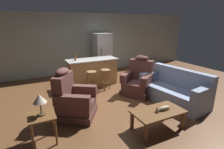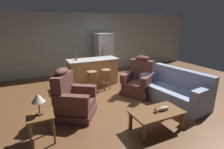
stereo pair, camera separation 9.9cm
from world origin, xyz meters
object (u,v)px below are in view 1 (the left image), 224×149
couch (174,90)px  fish_figurine (163,108)px  bar_stool_right (106,76)px  coffee_table (158,113)px  recliner_near_lamp (73,100)px  bottle_tall_green (75,58)px  bar_stool_left (92,78)px  recliner_near_island (138,81)px  table_lamp (40,100)px  end_table (42,120)px  refrigerator (102,54)px  kitchen_island (92,72)px

couch → fish_figurine: bearing=27.3°
couch → bar_stool_right: couch is taller
coffee_table → recliner_near_lamp: (-1.46, 1.33, 0.06)m
bar_stool_right → recliner_near_lamp: bearing=-137.7°
bar_stool_right → coffee_table: bearing=-90.0°
bottle_tall_green → bar_stool_left: bearing=-61.4°
recliner_near_island → table_lamp: bearing=-12.7°
fish_figurine → recliner_near_lamp: recliner_near_lamp is taller
coffee_table → bar_stool_left: size_ratio=1.62×
couch → end_table: size_ratio=3.58×
coffee_table → refrigerator: bearing=81.4°
fish_figurine → kitchen_island: kitchen_island is taller
refrigerator → bar_stool_right: bearing=-110.4°
end_table → bottle_tall_green: bottle_tall_green is taller
couch → refrigerator: (-0.65, 3.64, 0.54)m
coffee_table → kitchen_island: bearing=94.2°
recliner_near_lamp → recliner_near_island: same height
coffee_table → recliner_near_island: 1.98m
bottle_tall_green → end_table: bearing=-117.5°
kitchen_island → bar_stool_right: kitchen_island is taller
bar_stool_left → bottle_tall_green: size_ratio=2.65×
couch → end_table: (-3.56, -0.21, 0.12)m
coffee_table → bottle_tall_green: size_ratio=4.29×
bar_stool_left → end_table: bearing=-130.4°
end_table → refrigerator: 4.85m
recliner_near_lamp → bar_stool_left: recliner_near_lamp is taller
bar_stool_left → refrigerator: bearing=57.1°
recliner_near_lamp → recliner_near_island: (2.22, 0.50, 0.00)m
couch → recliner_near_lamp: 2.84m
coffee_table → kitchen_island: 3.30m
refrigerator → recliner_near_island: bearing=-88.2°
recliner_near_island → table_lamp: (-2.98, -1.18, 0.45)m
bar_stool_left → bar_stool_right: same height
table_lamp → end_table: bearing=-107.4°
fish_figurine → recliner_near_lamp: (-1.57, 1.36, -0.04)m
fish_figurine → recliner_near_lamp: size_ratio=0.28×
refrigerator → bar_stool_left: bearing=-122.9°
table_lamp → recliner_near_lamp: bearing=41.9°
couch → bar_stool_left: couch is taller
coffee_table → bottle_tall_green: (-0.84, 3.29, 0.68)m
kitchen_island → bottle_tall_green: bottle_tall_green is taller
recliner_near_lamp → bar_stool_left: bearing=87.6°
recliner_near_island → bar_stool_left: size_ratio=1.76×
recliner_near_island → couch: bearing=86.0°
fish_figurine → kitchen_island: bearing=96.1°
couch → recliner_near_island: bearing=-68.1°
bar_stool_right → bottle_tall_green: bottle_tall_green is taller
fish_figurine → recliner_near_island: (0.65, 1.85, -0.04)m
fish_figurine → bar_stool_left: (-0.61, 2.69, 0.01)m
fish_figurine → bar_stool_left: size_ratio=0.50×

